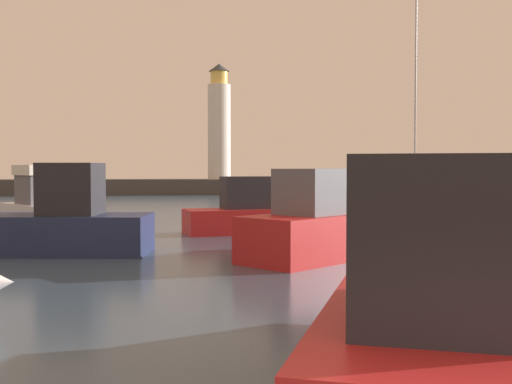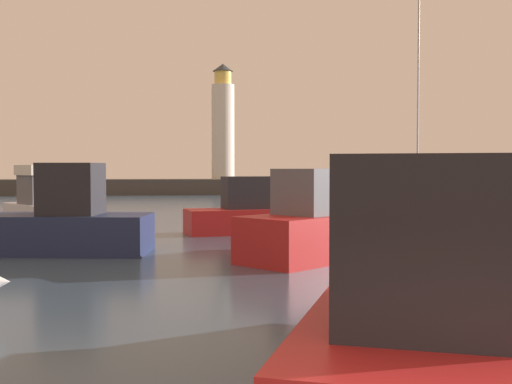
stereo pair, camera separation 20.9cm
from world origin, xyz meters
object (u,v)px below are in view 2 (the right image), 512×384
motorboat_0 (19,226)px  motorboat_2 (275,215)px  motorboat_6 (52,210)px  motorboat_3 (424,312)px  lighthouse (223,125)px  mooring_buoy (501,252)px  motorboat_4 (347,225)px  sailboat_moored (424,209)px

motorboat_0 → motorboat_2: motorboat_0 is taller
motorboat_6 → motorboat_3: bearing=-65.5°
lighthouse → motorboat_0: 52.70m
motorboat_2 → mooring_buoy: bearing=-60.2°
motorboat_4 → mooring_buoy: 5.19m
sailboat_moored → motorboat_3: bearing=-109.6°
motorboat_3 → motorboat_6: 25.52m
motorboat_0 → mooring_buoy: 16.72m
sailboat_moored → motorboat_0: bearing=-144.5°
motorboat_2 → motorboat_6: size_ratio=1.09×
lighthouse → motorboat_2: lighthouse is taller
lighthouse → motorboat_2: (1.04, -44.77, -7.35)m
lighthouse → motorboat_3: bearing=-89.4°
motorboat_4 → motorboat_6: size_ratio=1.08×
motorboat_2 → sailboat_moored: 12.82m
motorboat_0 → motorboat_6: size_ratio=1.19×
motorboat_3 → motorboat_4: (1.96, 13.41, 0.02)m
motorboat_2 → lighthouse: bearing=91.3°
motorboat_2 → motorboat_6: (-10.87, 1.78, 0.21)m
motorboat_4 → lighthouse: bearing=92.9°
motorboat_4 → motorboat_2: bearing=101.6°
motorboat_6 → mooring_buoy: size_ratio=9.93×
motorboat_2 → motorboat_4: bearing=-78.4°
motorboat_6 → sailboat_moored: sailboat_moored is taller
mooring_buoy → sailboat_moored: bearing=77.6°
motorboat_2 → motorboat_4: motorboat_4 is taller
motorboat_2 → motorboat_6: motorboat_6 is taller
motorboat_6 → mooring_buoy: motorboat_6 is taller
sailboat_moored → motorboat_2: bearing=-142.4°
lighthouse → sailboat_moored: bearing=-73.2°
motorboat_6 → lighthouse: bearing=77.1°
lighthouse → motorboat_4: lighthouse is taller
motorboat_3 → lighthouse: bearing=90.6°
motorboat_2 → mooring_buoy: (6.10, -10.65, -0.45)m
motorboat_3 → motorboat_2: bearing=89.2°
motorboat_0 → motorboat_3: motorboat_0 is taller
motorboat_0 → motorboat_2: size_ratio=1.09×
motorboat_3 → mooring_buoy: (6.40, 10.79, -0.64)m
lighthouse → motorboat_0: bearing=-100.0°
sailboat_moored → mooring_buoy: sailboat_moored is taller
lighthouse → sailboat_moored: size_ratio=0.98×
lighthouse → mooring_buoy: (7.13, -55.42, -7.80)m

